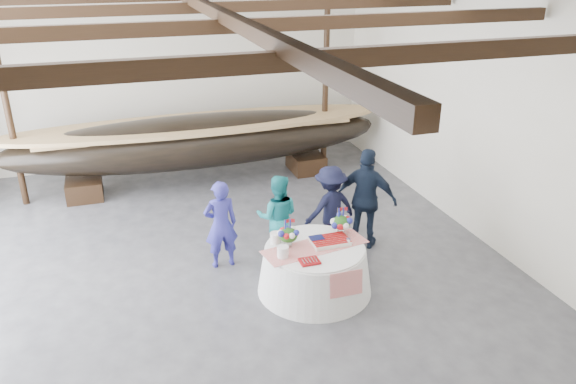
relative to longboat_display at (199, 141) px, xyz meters
name	(u,v)px	position (x,y,z in m)	size (l,w,h in m)	color
floor	(223,275)	(-0.38, -4.22, -1.06)	(10.00, 12.00, 0.01)	#3D3D42
wall_back	(169,75)	(-0.38, 1.78, 1.19)	(10.00, 0.02, 4.50)	silver
wall_right	(488,123)	(4.62, -4.22, 1.19)	(0.02, 12.00, 4.50)	silver
pavilion_structure	(201,29)	(-0.38, -3.48, 2.95)	(9.80, 11.76, 4.50)	black
longboat_display	(199,141)	(0.00, 0.00, 0.00)	(8.82, 1.76, 1.65)	black
banquet_table	(315,268)	(0.96, -5.13, -0.66)	(1.86, 1.86, 0.80)	silver
tabletop_items	(314,234)	(0.99, -4.98, -0.11)	(1.79, 0.98, 0.40)	red
guest_woman_blue	(221,224)	(-0.31, -3.90, -0.25)	(0.58, 0.38, 1.60)	navy
guest_woman_teal	(278,217)	(0.72, -3.89, -0.27)	(0.76, 0.59, 1.57)	teal
guest_man_left	(330,208)	(1.73, -3.86, -0.25)	(1.04, 0.60, 1.61)	black
guest_man_right	(366,199)	(2.38, -4.01, -0.10)	(1.12, 0.47, 1.91)	black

